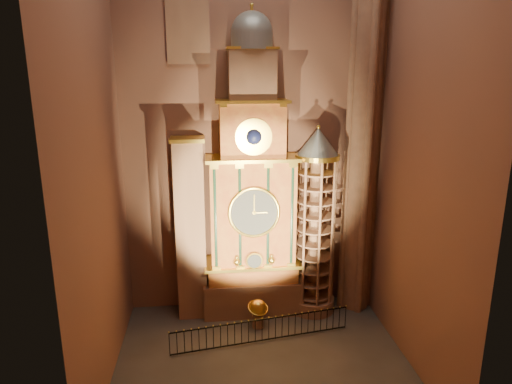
{
  "coord_description": "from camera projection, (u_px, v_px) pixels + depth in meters",
  "views": [
    {
      "loc": [
        -2.36,
        -18.94,
        13.58
      ],
      "look_at": [
        -0.0,
        3.0,
        7.68
      ],
      "focal_mm": 32.0,
      "sensor_mm": 36.0,
      "label": 1
    }
  ],
  "objects": [
    {
      "name": "stair_turret",
      "position": [
        315.0,
        224.0,
        25.46
      ],
      "size": [
        2.5,
        2.5,
        10.8
      ],
      "color": "#8C634C",
      "rests_on": "floor"
    },
    {
      "name": "portrait_tower",
      "position": [
        191.0,
        229.0,
        25.05
      ],
      "size": [
        1.8,
        1.6,
        10.2
      ],
      "color": "#8C634C",
      "rests_on": "floor"
    },
    {
      "name": "wall_back",
      "position": [
        250.0,
        119.0,
        24.87
      ],
      "size": [
        22.0,
        0.0,
        22.0
      ],
      "primitive_type": "plane",
      "rotation": [
        1.57,
        0.0,
        0.0
      ],
      "color": "brown",
      "rests_on": "floor"
    },
    {
      "name": "wall_left",
      "position": [
        92.0,
        137.0,
        18.38
      ],
      "size": [
        0.0,
        22.0,
        22.0
      ],
      "primitive_type": "plane",
      "rotation": [
        1.57,
        0.0,
        1.57
      ],
      "color": "brown",
      "rests_on": "floor"
    },
    {
      "name": "wall_right",
      "position": [
        423.0,
        132.0,
        19.83
      ],
      "size": [
        0.0,
        22.0,
        22.0
      ],
      "primitive_type": "plane",
      "rotation": [
        1.57,
        0.0,
        -1.57
      ],
      "color": "brown",
      "rests_on": "floor"
    },
    {
      "name": "celestial_globe",
      "position": [
        258.0,
        311.0,
        24.7
      ],
      "size": [
        1.43,
        1.39,
        1.62
      ],
      "color": "#8C634C",
      "rests_on": "floor"
    },
    {
      "name": "iron_railing",
      "position": [
        262.0,
        330.0,
        23.38
      ],
      "size": [
        9.28,
        1.62,
        1.26
      ],
      "color": "black",
      "rests_on": "floor"
    },
    {
      "name": "astronomical_clock",
      "position": [
        252.0,
        201.0,
        24.99
      ],
      "size": [
        5.6,
        2.41,
        16.7
      ],
      "color": "#8C634C",
      "rests_on": "floor"
    },
    {
      "name": "floor",
      "position": [
        263.0,
        362.0,
        21.94
      ],
      "size": [
        14.0,
        14.0,
        0.0
      ],
      "primitive_type": "plane",
      "color": "#383330",
      "rests_on": "ground"
    },
    {
      "name": "gothic_pier",
      "position": [
        365.0,
        120.0,
        24.54
      ],
      "size": [
        2.04,
        2.04,
        22.0
      ],
      "color": "#8C634C",
      "rests_on": "floor"
    },
    {
      "name": "stained_glass_window",
      "position": [
        187.0,
        11.0,
        23.04
      ],
      "size": [
        2.2,
        0.14,
        5.2
      ],
      "color": "navy",
      "rests_on": "wall_back"
    }
  ]
}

